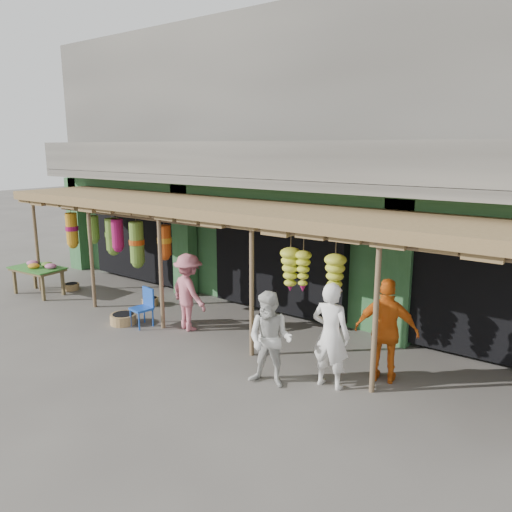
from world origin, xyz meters
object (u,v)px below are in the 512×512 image
Objects in this scene: blue_chair at (144,305)px; person_right at (270,339)px; person_front at (331,335)px; person_shopper at (189,292)px; flower_table at (39,269)px; person_vendor at (387,331)px.

person_right is at bearing -0.74° from blue_chair.
person_shopper is at bearing -11.75° from person_front.
person_right is (-0.83, -0.57, -0.09)m from person_front.
person_right is at bearing 30.67° from person_front.
flower_table is 1.78× the size of blue_chair.
person_vendor reaches higher than person_shopper.
person_vendor reaches higher than person_front.
flower_table is 0.85× the size of person_vendor.
person_vendor is 1.07× the size of person_shopper.
blue_chair is 1.13m from person_shopper.
person_front is 1.11× the size of person_right.
person_right reaches higher than flower_table.
person_shopper is at bearing 33.45° from blue_chair.
blue_chair is at bearing -4.07° from flower_table.
blue_chair is 0.48× the size of person_vendor.
flower_table is at bearing -10.40° from person_vendor.
flower_table is at bearing 162.11° from person_right.
person_shopper is at bearing -11.98° from person_vendor.
person_front is at bearing 7.67° from blue_chair.
person_front reaches higher than person_shopper.
person_vendor is (5.44, 0.65, 0.43)m from blue_chair.
flower_table is 4.22m from blue_chair.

